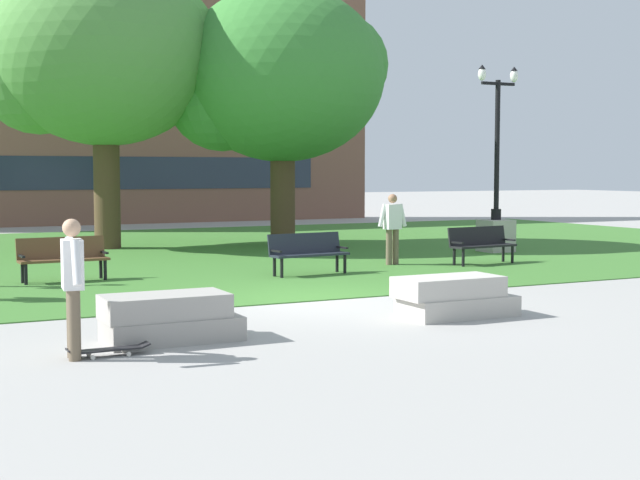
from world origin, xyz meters
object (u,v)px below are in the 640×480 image
object	(u,v)px
park_bench_far_right	(481,243)
person_bystander_far_lawn	(392,225)
park_bench_near_right	(308,251)
concrete_block_center	(169,319)
lamp_post_right	(496,215)
person_skateboarder	(73,280)
concrete_block_left	(453,297)
skateboard	(109,350)
park_bench_far_left	(63,256)

from	to	relation	value
park_bench_far_right	person_bystander_far_lawn	bearing A→B (deg)	158.59
park_bench_near_right	concrete_block_center	bearing A→B (deg)	-129.52
concrete_block_center	lamp_post_right	distance (m)	14.86
concrete_block_center	person_skateboarder	world-z (taller)	person_skateboarder
concrete_block_left	person_skateboarder	world-z (taller)	person_skateboarder
skateboard	lamp_post_right	world-z (taller)	lamp_post_right
concrete_block_left	lamp_post_right	size ratio (longest dim) A/B	0.37
concrete_block_left	park_bench_far_right	size ratio (longest dim) A/B	1.03
concrete_block_center	concrete_block_left	bearing A→B (deg)	-0.37
concrete_block_center	skateboard	distance (m)	1.16
skateboard	person_bystander_far_lawn	size ratio (longest dim) A/B	0.60
concrete_block_center	person_skateboarder	bearing A→B (deg)	-156.76
park_bench_near_right	lamp_post_right	bearing A→B (deg)	20.17
skateboard	lamp_post_right	xyz separation A→B (m)	(13.04, 9.24, 0.98)
person_skateboarder	lamp_post_right	world-z (taller)	lamp_post_right
lamp_post_right	park_bench_far_left	bearing A→B (deg)	-173.30
skateboard	park_bench_far_left	world-z (taller)	park_bench_far_left
park_bench_near_right	park_bench_far_left	size ratio (longest dim) A/B	1.01
concrete_block_center	skateboard	bearing A→B (deg)	-147.17
person_skateboarder	park_bench_far_right	distance (m)	12.98
concrete_block_center	park_bench_near_right	xyz separation A→B (m)	(4.96, 6.01, 0.23)
concrete_block_center	lamp_post_right	bearing A→B (deg)	35.53
person_skateboarder	concrete_block_left	bearing A→B (deg)	5.35
concrete_block_left	park_bench_far_right	xyz separation A→B (m)	(5.13, 6.18, 0.23)
park_bench_far_right	concrete_block_left	bearing A→B (deg)	-129.71
park_bench_far_right	lamp_post_right	world-z (taller)	lamp_post_right
person_bystander_far_lawn	concrete_block_center	bearing A→B (deg)	-137.88
concrete_block_left	park_bench_far_right	distance (m)	8.03
park_bench_far_left	park_bench_near_right	bearing A→B (deg)	-13.33
lamp_post_right	park_bench_near_right	bearing A→B (deg)	-159.83
park_bench_far_right	concrete_block_center	bearing A→B (deg)	-147.69
person_bystander_far_lawn	concrete_block_left	bearing A→B (deg)	-113.91
concrete_block_left	person_skateboarder	distance (m)	6.02
concrete_block_left	park_bench_far_left	world-z (taller)	park_bench_far_left
park_bench_far_left	person_bystander_far_lawn	distance (m)	7.77
park_bench_far_left	park_bench_far_right	distance (m)	9.84
park_bench_near_right	person_bystander_far_lawn	world-z (taller)	person_bystander_far_lawn
person_skateboarder	skateboard	world-z (taller)	person_skateboarder
park_bench_far_right	lamp_post_right	bearing A→B (deg)	46.40
concrete_block_left	person_bystander_far_lawn	bearing A→B (deg)	66.09
park_bench_near_right	person_skateboarder	bearing A→B (deg)	-133.80
park_bench_near_right	lamp_post_right	size ratio (longest dim) A/B	0.36
park_bench_far_left	concrete_block_center	bearing A→B (deg)	-89.47
skateboard	park_bench_near_right	world-z (taller)	park_bench_near_right
concrete_block_center	person_skateboarder	distance (m)	1.63
person_skateboarder	person_bystander_far_lawn	xyz separation A→B (m)	(9.05, 7.53, 0.02)
lamp_post_right	person_bystander_far_lawn	distance (m)	4.71
skateboard	lamp_post_right	bearing A→B (deg)	35.34
park_bench_far_left	person_bystander_far_lawn	xyz separation A→B (m)	(7.75, -0.25, 0.45)
park_bench_far_left	skateboard	bearing A→B (deg)	-96.51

